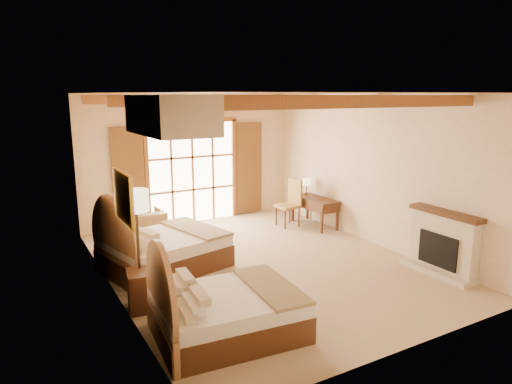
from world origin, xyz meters
TOP-DOWN VIEW (x-y plane):
  - floor at (0.00, 0.00)m, footprint 7.00×7.00m
  - wall_back at (0.00, 3.50)m, footprint 5.50×0.00m
  - wall_left at (-2.75, 0.00)m, footprint 0.00×7.00m
  - wall_right at (2.75, 0.00)m, footprint 0.00×7.00m
  - ceiling at (0.00, 0.00)m, footprint 7.00×7.00m
  - ceiling_beams at (0.00, 0.00)m, footprint 5.39×4.60m
  - french_doors at (0.00, 3.44)m, footprint 3.95×0.08m
  - fireplace at (2.60, -2.00)m, footprint 0.46×1.40m
  - painting at (-2.70, -0.75)m, footprint 0.06×0.95m
  - canopy_valance at (-2.40, -2.00)m, footprint 0.70×1.40m
  - bed_near at (-1.86, -2.05)m, footprint 2.02×1.59m
  - bed_far at (-1.83, 0.68)m, footprint 2.40×1.99m
  - nightstand at (-2.47, -0.74)m, footprint 0.58×0.58m
  - floor_lamp at (-2.50, -0.60)m, footprint 0.38×0.38m
  - armchair at (-1.54, 2.42)m, footprint 0.78×0.80m
  - ottoman at (-0.64, 1.90)m, footprint 0.63×0.63m
  - desk at (2.43, 1.60)m, footprint 0.59×1.32m
  - desk_chair at (1.87, 1.90)m, footprint 0.54×0.53m
  - desk_lamp at (2.50, 2.04)m, footprint 0.20×0.20m

SIDE VIEW (x-z plane):
  - floor at x=0.00m, z-range 0.00..0.00m
  - ottoman at x=-0.64m, z-range 0.00..0.39m
  - nightstand at x=-2.47m, z-range 0.00..0.60m
  - armchair at x=-1.54m, z-range 0.00..0.71m
  - desk_chair at x=1.87m, z-range -0.22..0.93m
  - desk at x=2.43m, z-range 0.02..0.73m
  - bed_near at x=-1.86m, z-range -0.25..1.00m
  - bed_far at x=-1.83m, z-range -0.27..1.09m
  - fireplace at x=2.60m, z-range -0.07..1.09m
  - desk_lamp at x=2.50m, z-range 0.80..1.20m
  - french_doors at x=0.00m, z-range -0.05..2.55m
  - floor_lamp at x=-2.50m, z-range 0.63..2.45m
  - wall_back at x=0.00m, z-range -1.15..4.35m
  - wall_left at x=-2.75m, z-range -1.90..5.10m
  - wall_right at x=2.75m, z-range -1.90..5.10m
  - painting at x=-2.70m, z-range 1.38..2.12m
  - canopy_valance at x=-2.40m, z-range 2.73..3.18m
  - ceiling_beams at x=0.00m, z-range 2.99..3.17m
  - ceiling at x=0.00m, z-range 3.20..3.20m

